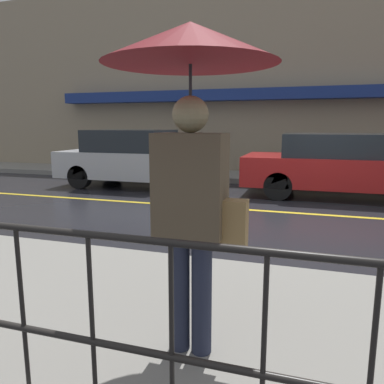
{
  "coord_description": "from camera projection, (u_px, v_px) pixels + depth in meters",
  "views": [
    {
      "loc": [
        0.14,
        -7.19,
        1.64
      ],
      "look_at": [
        -1.19,
        -2.97,
        0.85
      ],
      "focal_mm": 35.0,
      "sensor_mm": 36.0,
      "label": 1
    }
  ],
  "objects": [
    {
      "name": "ground_plane",
      "position": [
        299.0,
        213.0,
        7.08
      ],
      "size": [
        80.0,
        80.0,
        0.0
      ],
      "primitive_type": "plane",
      "color": "black"
    },
    {
      "name": "sidewalk_near",
      "position": [
        279.0,
        343.0,
        2.74
      ],
      "size": [
        28.0,
        2.75,
        0.15
      ],
      "color": "gray",
      "rests_on": "ground_plane"
    },
    {
      "name": "sidewalk_far",
      "position": [
        303.0,
        179.0,
        11.03
      ],
      "size": [
        28.0,
        1.96,
        0.15
      ],
      "color": "gray",
      "rests_on": "ground_plane"
    },
    {
      "name": "lane_marking",
      "position": [
        299.0,
        213.0,
        7.08
      ],
      "size": [
        25.2,
        0.12,
        0.01
      ],
      "color": "gold",
      "rests_on": "ground_plane"
    },
    {
      "name": "building_storefront",
      "position": [
        309.0,
        77.0,
        11.53
      ],
      "size": [
        28.0,
        0.85,
        6.29
      ],
      "color": "gray",
      "rests_on": "ground_plane"
    },
    {
      "name": "railing_foreground",
      "position": [
        264.0,
        333.0,
        1.56
      ],
      "size": [
        12.0,
        0.04,
        1.01
      ],
      "color": "black",
      "rests_on": "sidewalk_near"
    },
    {
      "name": "pedestrian",
      "position": [
        191.0,
        98.0,
        2.24
      ],
      "size": [
        1.06,
        1.06,
        2.09
      ],
      "rotation": [
        0.0,
        0.0,
        3.14
      ],
      "color": "#23283D",
      "rests_on": "sidewalk_near"
    },
    {
      "name": "car_silver",
      "position": [
        135.0,
        158.0,
        10.15
      ],
      "size": [
        4.05,
        1.88,
        1.52
      ],
      "color": "#B2B5BA",
      "rests_on": "ground_plane"
    },
    {
      "name": "car_red",
      "position": [
        341.0,
        165.0,
        8.61
      ],
      "size": [
        4.49,
        1.9,
        1.46
      ],
      "color": "maroon",
      "rests_on": "ground_plane"
    }
  ]
}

